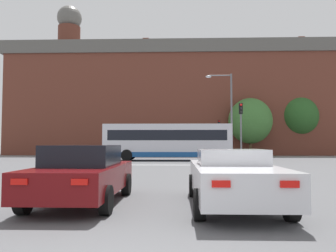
{
  "coord_description": "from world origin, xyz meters",
  "views": [
    {
      "loc": [
        0.62,
        -3.3,
        1.54
      ],
      "look_at": [
        -0.25,
        24.58,
        3.02
      ],
      "focal_mm": 35.0,
      "sensor_mm": 36.0,
      "label": 1
    }
  ],
  "objects_px": {
    "car_roadster_right": "(233,177)",
    "traffic_light_far_right": "(219,132)",
    "car_saloon_left": "(83,174)",
    "pedestrian_waiting": "(230,148)",
    "bus_crossing_lead": "(167,141)",
    "street_lamp_junction": "(227,108)",
    "traffic_light_near_right": "(241,123)"
  },
  "relations": [
    {
      "from": "car_roadster_right",
      "to": "pedestrian_waiting",
      "type": "height_order",
      "value": "pedestrian_waiting"
    },
    {
      "from": "car_saloon_left",
      "to": "car_roadster_right",
      "type": "distance_m",
      "value": 3.79
    },
    {
      "from": "traffic_light_far_right",
      "to": "street_lamp_junction",
      "type": "bearing_deg",
      "value": -92.54
    },
    {
      "from": "car_roadster_right",
      "to": "traffic_light_far_right",
      "type": "bearing_deg",
      "value": 83.71
    },
    {
      "from": "car_roadster_right",
      "to": "traffic_light_far_right",
      "type": "distance_m",
      "value": 30.17
    },
    {
      "from": "pedestrian_waiting",
      "to": "car_roadster_right",
      "type": "bearing_deg",
      "value": -23.89
    },
    {
      "from": "car_saloon_left",
      "to": "street_lamp_junction",
      "type": "height_order",
      "value": "street_lamp_junction"
    },
    {
      "from": "bus_crossing_lead",
      "to": "street_lamp_junction",
      "type": "height_order",
      "value": "street_lamp_junction"
    },
    {
      "from": "pedestrian_waiting",
      "to": "traffic_light_far_right",
      "type": "bearing_deg",
      "value": -62.78
    },
    {
      "from": "car_saloon_left",
      "to": "pedestrian_waiting",
      "type": "relative_size",
      "value": 2.56
    },
    {
      "from": "car_saloon_left",
      "to": "traffic_light_near_right",
      "type": "xyz_separation_m",
      "value": [
        6.98,
        15.27,
        2.22
      ]
    },
    {
      "from": "car_saloon_left",
      "to": "traffic_light_far_right",
      "type": "height_order",
      "value": "traffic_light_far_right"
    },
    {
      "from": "pedestrian_waiting",
      "to": "car_saloon_left",
      "type": "bearing_deg",
      "value": -30.64
    },
    {
      "from": "street_lamp_junction",
      "to": "bus_crossing_lead",
      "type": "bearing_deg",
      "value": 171.54
    },
    {
      "from": "traffic_light_near_right",
      "to": "pedestrian_waiting",
      "type": "bearing_deg",
      "value": 83.77
    },
    {
      "from": "car_roadster_right",
      "to": "bus_crossing_lead",
      "type": "relative_size",
      "value": 0.42
    },
    {
      "from": "traffic_light_near_right",
      "to": "pedestrian_waiting",
      "type": "height_order",
      "value": "traffic_light_near_right"
    },
    {
      "from": "traffic_light_near_right",
      "to": "pedestrian_waiting",
      "type": "xyz_separation_m",
      "value": [
        1.71,
        15.68,
        -1.95
      ]
    },
    {
      "from": "pedestrian_waiting",
      "to": "traffic_light_near_right",
      "type": "bearing_deg",
      "value": -21.19
    },
    {
      "from": "traffic_light_near_right",
      "to": "street_lamp_junction",
      "type": "height_order",
      "value": "street_lamp_junction"
    },
    {
      "from": "car_saloon_left",
      "to": "traffic_light_far_right",
      "type": "bearing_deg",
      "value": 76.41
    },
    {
      "from": "car_roadster_right",
      "to": "traffic_light_far_right",
      "type": "relative_size",
      "value": 1.13
    },
    {
      "from": "traffic_light_near_right",
      "to": "traffic_light_far_right",
      "type": "distance_m",
      "value": 14.31
    },
    {
      "from": "car_saloon_left",
      "to": "traffic_light_near_right",
      "type": "distance_m",
      "value": 16.93
    },
    {
      "from": "traffic_light_far_right",
      "to": "street_lamp_junction",
      "type": "height_order",
      "value": "street_lamp_junction"
    },
    {
      "from": "car_saloon_left",
      "to": "car_roadster_right",
      "type": "bearing_deg",
      "value": -4.87
    },
    {
      "from": "car_saloon_left",
      "to": "bus_crossing_lead",
      "type": "height_order",
      "value": "bus_crossing_lead"
    },
    {
      "from": "car_roadster_right",
      "to": "traffic_light_far_right",
      "type": "height_order",
      "value": "traffic_light_far_right"
    },
    {
      "from": "traffic_light_far_right",
      "to": "street_lamp_junction",
      "type": "relative_size",
      "value": 0.55
    },
    {
      "from": "car_saloon_left",
      "to": "traffic_light_far_right",
      "type": "xyz_separation_m",
      "value": [
        7.18,
        29.58,
        2.09
      ]
    },
    {
      "from": "car_saloon_left",
      "to": "traffic_light_near_right",
      "type": "bearing_deg",
      "value": 65.49
    },
    {
      "from": "car_roadster_right",
      "to": "bus_crossing_lead",
      "type": "bearing_deg",
      "value": 96.3
    }
  ]
}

